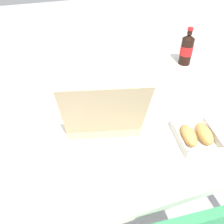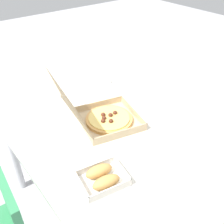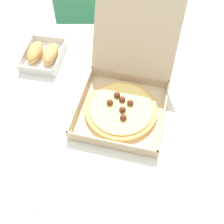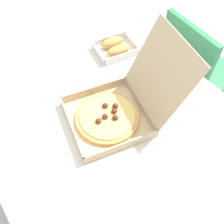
{
  "view_description": "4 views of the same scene",
  "coord_description": "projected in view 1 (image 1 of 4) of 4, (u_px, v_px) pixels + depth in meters",
  "views": [
    {
      "loc": [
        0.3,
        0.85,
        1.44
      ],
      "look_at": [
        0.03,
        0.03,
        0.76
      ],
      "focal_mm": 39.91,
      "sensor_mm": 36.0,
      "label": 1
    },
    {
      "loc": [
        -0.84,
        0.68,
        1.59
      ],
      "look_at": [
        0.06,
        -0.02,
        0.79
      ],
      "focal_mm": 41.79,
      "sensor_mm": 36.0,
      "label": 2
    },
    {
      "loc": [
        0.03,
        -0.6,
        1.57
      ],
      "look_at": [
        0.04,
        -0.03,
        0.77
      ],
      "focal_mm": 46.32,
      "sensor_mm": 36.0,
      "label": 3
    },
    {
      "loc": [
        0.54,
        -0.33,
        1.57
      ],
      "look_at": [
        0.08,
        0.01,
        0.77
      ],
      "focal_mm": 40.47,
      "sensor_mm": 36.0,
      "label": 4
    }
  ],
  "objects": [
    {
      "name": "ground_plane",
      "position": [
        116.0,
        202.0,
        1.6
      ],
      "size": [
        10.0,
        10.0,
        0.0
      ],
      "primitive_type": "plane",
      "color": "#B2B2B7"
    },
    {
      "name": "dining_table",
      "position": [
        117.0,
        125.0,
        1.19
      ],
      "size": [
        1.32,
        0.97,
        0.73
      ],
      "color": "silver",
      "rests_on": "ground_plane"
    },
    {
      "name": "pizza_box_open",
      "position": [
        103.0,
        113.0,
        1.08
      ],
      "size": [
        0.39,
        0.49,
        0.32
      ],
      "color": "tan",
      "rests_on": "dining_table"
    },
    {
      "name": "bread_side_box",
      "position": [
        196.0,
        135.0,
        1.0
      ],
      "size": [
        0.18,
        0.21,
        0.06
      ],
      "color": "white",
      "rests_on": "dining_table"
    },
    {
      "name": "cola_bottle",
      "position": [
        187.0,
        49.0,
        1.49
      ],
      "size": [
        0.07,
        0.07,
        0.22
      ],
      "color": "black",
      "rests_on": "dining_table"
    },
    {
      "name": "paper_menu",
      "position": [
        133.0,
        78.0,
        1.4
      ],
      "size": [
        0.25,
        0.21,
        0.0
      ],
      "primitive_type": "cube",
      "rotation": [
        0.0,
        0.0,
        -0.34
      ],
      "color": "white",
      "rests_on": "dining_table"
    },
    {
      "name": "napkin_pile",
      "position": [
        9.0,
        101.0,
        1.21
      ],
      "size": [
        0.14,
        0.14,
        0.02
      ],
      "primitive_type": "cube",
      "rotation": [
        0.0,
        0.0,
        -0.28
      ],
      "color": "white",
      "rests_on": "dining_table"
    }
  ]
}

